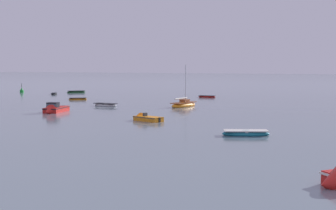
% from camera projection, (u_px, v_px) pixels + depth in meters
% --- Properties ---
extents(rowboat_moored_0, '(2.76, 3.44, 0.53)m').
position_uv_depth(rowboat_moored_0, '(54.00, 94.00, 106.32)').
color(rowboat_moored_0, black).
rests_on(rowboat_moored_0, ground).
extents(sailboat_moored_0, '(2.57, 6.29, 6.85)m').
position_uv_depth(sailboat_moored_0, '(184.00, 105.00, 73.60)').
color(sailboat_moored_0, orange).
rests_on(sailboat_moored_0, ground).
extents(rowboat_moored_1, '(3.73, 1.67, 0.57)m').
position_uv_depth(rowboat_moored_1, '(207.00, 97.00, 95.69)').
color(rowboat_moored_1, red).
rests_on(rowboat_moored_1, ground).
extents(rowboat_moored_2, '(4.27, 1.70, 0.66)m').
position_uv_depth(rowboat_moored_2, '(105.00, 105.00, 74.42)').
color(rowboat_moored_2, white).
rests_on(rowboat_moored_2, ground).
extents(rowboat_moored_4, '(3.46, 2.95, 0.54)m').
position_uv_depth(rowboat_moored_4, '(78.00, 99.00, 88.74)').
color(rowboat_moored_4, orange).
rests_on(rowboat_moored_4, ground).
extents(rowboat_moored_5, '(4.05, 4.26, 0.69)m').
position_uv_depth(rowboat_moored_5, '(76.00, 92.00, 112.91)').
color(rowboat_moored_5, '#23602D').
rests_on(rowboat_moored_5, ground).
extents(motorboat_moored_1, '(3.48, 5.83, 2.10)m').
position_uv_depth(motorboat_moored_1, '(54.00, 110.00, 64.12)').
color(motorboat_moored_1, red).
rests_on(motorboat_moored_1, ground).
extents(motorboat_moored_2, '(4.43, 2.56, 1.44)m').
position_uv_depth(motorboat_moored_2, '(145.00, 119.00, 54.48)').
color(motorboat_moored_2, orange).
rests_on(motorboat_moored_2, ground).
extents(rowboat_moored_9, '(4.50, 3.21, 0.68)m').
position_uv_depth(rowboat_moored_9, '(246.00, 133.00, 42.69)').
color(rowboat_moored_9, '#197084').
rests_on(rowboat_moored_9, ground).
extents(channel_buoy, '(0.90, 0.90, 2.30)m').
position_uv_depth(channel_buoy, '(22.00, 91.00, 113.92)').
color(channel_buoy, '#198C2D').
rests_on(channel_buoy, ground).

